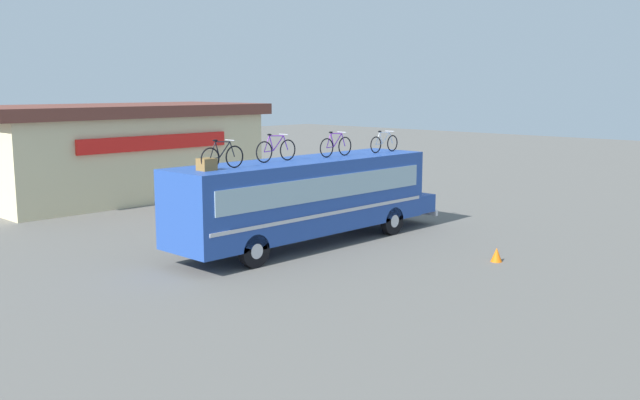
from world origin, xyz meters
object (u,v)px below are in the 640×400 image
traffic_cone (497,255)px  rooftop_bicycle_4 (384,143)px  rooftop_bicycle_3 (336,146)px  luggage_bag_1 (207,164)px  rooftop_bicycle_2 (276,150)px  rooftop_bicycle_1 (222,157)px  bus (308,196)px

traffic_cone → rooftop_bicycle_4: bearing=75.7°
rooftop_bicycle_4 → rooftop_bicycle_3: bearing=176.4°
luggage_bag_1 → rooftop_bicycle_4: (8.62, -0.05, 0.17)m
luggage_bag_1 → rooftop_bicycle_2: (3.25, 0.39, 0.22)m
rooftop_bicycle_1 → luggage_bag_1: bearing=172.0°
bus → luggage_bag_1: 4.83m
rooftop_bicycle_3 → rooftop_bicycle_4: rooftop_bicycle_3 is taller
rooftop_bicycle_1 → rooftop_bicycle_3: size_ratio=0.98×
rooftop_bicycle_3 → traffic_cone: size_ratio=3.66×
bus → rooftop_bicycle_4: rooftop_bicycle_4 is taller
luggage_bag_1 → rooftop_bicycle_3: size_ratio=0.29×
traffic_cone → rooftop_bicycle_3: bearing=100.0°
rooftop_bicycle_1 → traffic_cone: bearing=-42.5°
bus → rooftop_bicycle_1: bearing=-176.1°
rooftop_bicycle_2 → luggage_bag_1: bearing=-173.2°
rooftop_bicycle_1 → rooftop_bicycle_2: (2.69, 0.46, 0.01)m
rooftop_bicycle_4 → traffic_cone: 7.00m
rooftop_bicycle_4 → rooftop_bicycle_2: bearing=175.4°
rooftop_bicycle_1 → traffic_cone: rooftop_bicycle_1 is taller
rooftop_bicycle_2 → rooftop_bicycle_4: 5.39m
bus → rooftop_bicycle_1: rooftop_bicycle_1 is taller
luggage_bag_1 → traffic_cone: luggage_bag_1 is taller
rooftop_bicycle_4 → traffic_cone: bearing=-104.3°
rooftop_bicycle_1 → traffic_cone: 9.44m
bus → luggage_bag_1: (-4.58, -0.19, 1.52)m
bus → luggage_bag_1: bearing=-177.6°
bus → rooftop_bicycle_4: (4.03, -0.24, 1.69)m
bus → rooftop_bicycle_3: rooftop_bicycle_3 is taller
bus → rooftop_bicycle_3: 2.22m
bus → rooftop_bicycle_1: size_ratio=7.19×
luggage_bag_1 → bus: bearing=2.4°
bus → rooftop_bicycle_4: 4.38m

